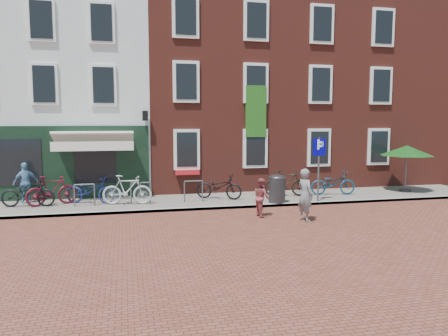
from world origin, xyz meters
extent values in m
plane|color=brown|center=(0.00, 0.00, 0.00)|extent=(80.00, 80.00, 0.00)
cube|color=slate|center=(1.00, 1.50, 0.05)|extent=(24.00, 3.00, 0.10)
cube|color=silver|center=(-5.00, 7.00, 4.50)|extent=(8.00, 8.00, 9.00)
cube|color=maroon|center=(2.00, 7.00, 5.00)|extent=(6.00, 8.00, 10.00)
cube|color=maroon|center=(8.00, 7.00, 5.00)|extent=(6.00, 8.00, 10.00)
cube|color=maroon|center=(14.50, 7.00, 4.50)|extent=(7.00, 8.00, 9.00)
cylinder|color=#323134|center=(3.57, 0.30, 0.57)|extent=(0.63, 0.63, 0.94)
ellipsoid|color=#323134|center=(3.57, 0.30, 1.11)|extent=(0.63, 0.63, 0.28)
cylinder|color=#4C4C4F|center=(5.22, 0.25, 1.33)|extent=(0.07, 0.07, 2.47)
cube|color=#040096|center=(5.22, 0.23, 2.20)|extent=(0.50, 0.04, 0.65)
cylinder|color=#4C4C4F|center=(10.00, 1.56, 0.14)|extent=(0.50, 0.50, 0.08)
cylinder|color=#4C4C4F|center=(10.00, 1.56, 1.05)|extent=(0.06, 0.06, 1.90)
cone|color=#124313|center=(10.00, 1.56, 2.00)|extent=(2.27, 2.27, 0.45)
imported|color=slate|center=(3.55, -2.35, 0.84)|extent=(0.57, 0.71, 1.69)
imported|color=#953C40|center=(2.41, -1.39, 0.65)|extent=(0.54, 0.67, 1.30)
imported|color=#618DB3|center=(-5.72, 2.38, 0.87)|extent=(0.97, 0.78, 1.54)
imported|color=black|center=(-5.48, 1.57, 0.59)|extent=(1.95, 0.88, 0.99)
imported|color=#4F0E1C|center=(-4.69, 1.65, 0.65)|extent=(1.89, 1.16, 1.10)
imported|color=navy|center=(-3.33, 1.75, 0.59)|extent=(1.99, 1.18, 0.99)
imported|color=#A9A9AB|center=(-1.98, 1.21, 0.65)|extent=(1.89, 0.80, 1.10)
imported|color=black|center=(1.57, 1.56, 0.59)|extent=(1.96, 1.49, 0.99)
imported|color=black|center=(4.42, 1.55, 0.65)|extent=(1.90, 0.91, 1.10)
imported|color=#0B374F|center=(6.45, 1.44, 0.59)|extent=(1.96, 0.93, 0.99)
camera|label=1|loc=(-2.01, -15.01, 3.20)|focal=34.61mm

